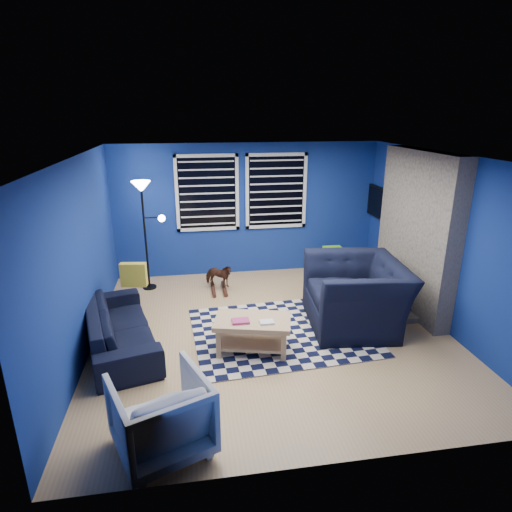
{
  "coord_description": "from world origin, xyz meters",
  "views": [
    {
      "loc": [
        -1.1,
        -5.42,
        3.04
      ],
      "look_at": [
        -0.19,
        0.3,
        1.07
      ],
      "focal_mm": 30.0,
      "sensor_mm": 36.0,
      "label": 1
    }
  ],
  "objects_px": {
    "rocking_horse": "(218,276)",
    "cabinet": "(332,264)",
    "sofa": "(120,327)",
    "floor_lamp": "(144,202)",
    "coffee_table": "(253,328)",
    "armchair_bent": "(161,415)",
    "tv": "(380,203)",
    "armchair_big": "(356,294)"
  },
  "relations": [
    {
      "from": "armchair_big",
      "to": "floor_lamp",
      "type": "relative_size",
      "value": 0.78
    },
    {
      "from": "sofa",
      "to": "armchair_big",
      "type": "xyz_separation_m",
      "value": [
        3.36,
        0.12,
        0.19
      ]
    },
    {
      "from": "armchair_bent",
      "to": "cabinet",
      "type": "xyz_separation_m",
      "value": [
        3.01,
        3.99,
        -0.11
      ]
    },
    {
      "from": "armchair_bent",
      "to": "coffee_table",
      "type": "bearing_deg",
      "value": -146.6
    },
    {
      "from": "armchair_bent",
      "to": "cabinet",
      "type": "height_order",
      "value": "armchair_bent"
    },
    {
      "from": "sofa",
      "to": "rocking_horse",
      "type": "distance_m",
      "value": 2.23
    },
    {
      "from": "sofa",
      "to": "coffee_table",
      "type": "relative_size",
      "value": 1.86
    },
    {
      "from": "coffee_table",
      "to": "cabinet",
      "type": "bearing_deg",
      "value": 51.55
    },
    {
      "from": "tv",
      "to": "armchair_big",
      "type": "bearing_deg",
      "value": -121.18
    },
    {
      "from": "armchair_bent",
      "to": "floor_lamp",
      "type": "xyz_separation_m",
      "value": [
        -0.4,
        4.0,
        1.2
      ]
    },
    {
      "from": "armchair_big",
      "to": "rocking_horse",
      "type": "xyz_separation_m",
      "value": [
        -1.91,
        1.57,
        -0.2
      ]
    },
    {
      "from": "rocking_horse",
      "to": "floor_lamp",
      "type": "height_order",
      "value": "floor_lamp"
    },
    {
      "from": "tv",
      "to": "floor_lamp",
      "type": "distance_m",
      "value": 4.3
    },
    {
      "from": "sofa",
      "to": "armchair_big",
      "type": "distance_m",
      "value": 3.37
    },
    {
      "from": "sofa",
      "to": "floor_lamp",
      "type": "distance_m",
      "value": 2.41
    },
    {
      "from": "armchair_big",
      "to": "rocking_horse",
      "type": "bearing_deg",
      "value": -124.32
    },
    {
      "from": "tv",
      "to": "rocking_horse",
      "type": "distance_m",
      "value": 3.31
    },
    {
      "from": "armchair_bent",
      "to": "rocking_horse",
      "type": "xyz_separation_m",
      "value": [
        0.81,
        3.67,
        -0.09
      ]
    },
    {
      "from": "tv",
      "to": "cabinet",
      "type": "xyz_separation_m",
      "value": [
        -0.89,
        -0.08,
        -1.13
      ]
    },
    {
      "from": "sofa",
      "to": "rocking_horse",
      "type": "bearing_deg",
      "value": -55.03
    },
    {
      "from": "tv",
      "to": "armchair_big",
      "type": "xyz_separation_m",
      "value": [
        -1.19,
        -1.96,
        -0.91
      ]
    },
    {
      "from": "floor_lamp",
      "to": "armchair_bent",
      "type": "bearing_deg",
      "value": -84.33
    },
    {
      "from": "armchair_big",
      "to": "coffee_table",
      "type": "relative_size",
      "value": 1.38
    },
    {
      "from": "tv",
      "to": "coffee_table",
      "type": "height_order",
      "value": "tv"
    },
    {
      "from": "coffee_table",
      "to": "cabinet",
      "type": "height_order",
      "value": "cabinet"
    },
    {
      "from": "floor_lamp",
      "to": "rocking_horse",
      "type": "bearing_deg",
      "value": -15.31
    },
    {
      "from": "rocking_horse",
      "to": "coffee_table",
      "type": "relative_size",
      "value": 0.47
    },
    {
      "from": "rocking_horse",
      "to": "cabinet",
      "type": "relative_size",
      "value": 0.72
    },
    {
      "from": "tv",
      "to": "armchair_bent",
      "type": "relative_size",
      "value": 1.19
    },
    {
      "from": "floor_lamp",
      "to": "coffee_table",
      "type": "bearing_deg",
      "value": -58.27
    },
    {
      "from": "armchair_big",
      "to": "coffee_table",
      "type": "distance_m",
      "value": 1.7
    },
    {
      "from": "tv",
      "to": "armchair_big",
      "type": "distance_m",
      "value": 2.47
    },
    {
      "from": "cabinet",
      "to": "armchair_big",
      "type": "bearing_deg",
      "value": -80.46
    },
    {
      "from": "sofa",
      "to": "floor_lamp",
      "type": "height_order",
      "value": "floor_lamp"
    },
    {
      "from": "tv",
      "to": "cabinet",
      "type": "relative_size",
      "value": 1.4
    },
    {
      "from": "armchair_big",
      "to": "cabinet",
      "type": "bearing_deg",
      "value": 176.38
    },
    {
      "from": "coffee_table",
      "to": "armchair_bent",
      "type": "bearing_deg",
      "value": -124.69
    },
    {
      "from": "rocking_horse",
      "to": "armchair_bent",
      "type": "bearing_deg",
      "value": -167.96
    },
    {
      "from": "sofa",
      "to": "floor_lamp",
      "type": "relative_size",
      "value": 1.05
    },
    {
      "from": "tv",
      "to": "sofa",
      "type": "height_order",
      "value": "tv"
    },
    {
      "from": "armchair_big",
      "to": "rocking_horse",
      "type": "relative_size",
      "value": 2.92
    },
    {
      "from": "tv",
      "to": "rocking_horse",
      "type": "xyz_separation_m",
      "value": [
        -3.09,
        -0.39,
        -1.11
      ]
    }
  ]
}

